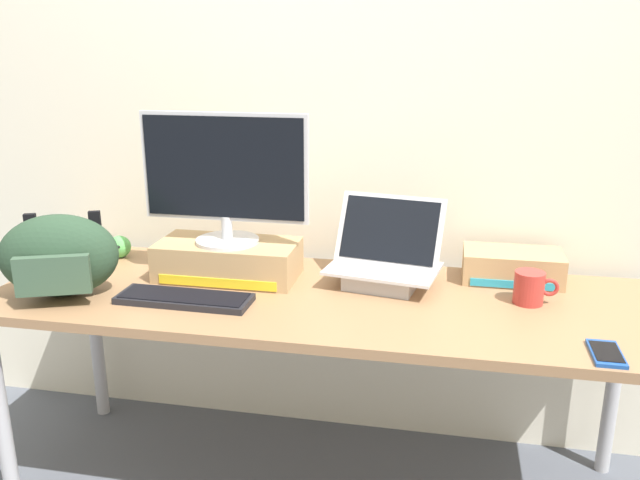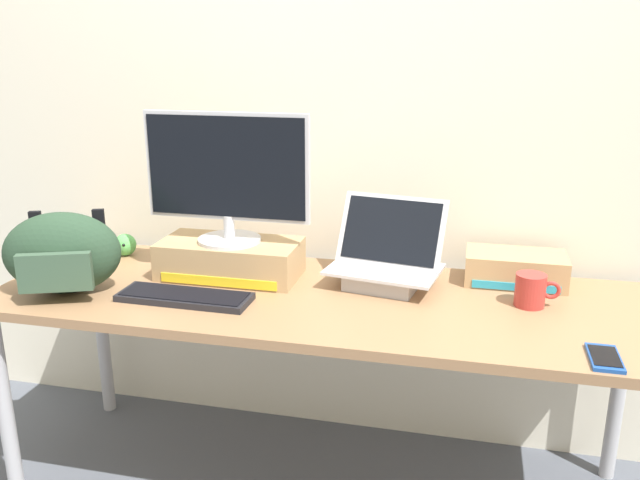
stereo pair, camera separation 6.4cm
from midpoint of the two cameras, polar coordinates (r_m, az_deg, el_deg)
back_wall at (r=2.36m, az=3.35°, el=12.69°), size 7.00×0.10×2.60m
desk at (r=2.09m, az=0.88°, el=-6.40°), size 2.07×0.70×0.71m
toner_box_yellow at (r=2.22m, az=-6.99°, el=-1.63°), size 0.47×0.24×0.12m
desktop_monitor at (r=2.15m, az=-7.26°, el=5.52°), size 0.55×0.21×0.43m
open_laptop at (r=2.14m, az=6.56°, el=-2.40°), size 0.39×0.30×0.28m
external_keyboard at (r=2.05m, az=-10.81°, el=-4.88°), size 0.41×0.14×0.02m
messenger_backpack at (r=2.18m, az=-20.72°, el=-1.12°), size 0.40×0.30×0.26m
coffee_mug at (r=2.07m, az=18.73°, el=-4.16°), size 0.13×0.09×0.10m
cell_phone at (r=1.82m, az=24.45°, el=-9.31°), size 0.08×0.15×0.01m
plush_toy at (r=2.52m, az=-15.90°, el=-0.40°), size 0.08×0.08×0.08m
toner_box_cyan at (r=2.25m, az=17.41°, el=-2.35°), size 0.32×0.18×0.10m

